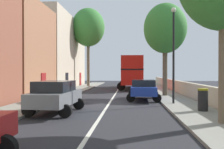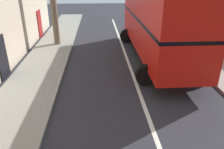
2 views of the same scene
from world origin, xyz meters
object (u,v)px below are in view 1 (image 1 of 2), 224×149
(street_tree_left_2, at_px, (88,28))
(lamppost_right, at_px, (174,47))
(street_tree_right_1, at_px, (165,29))
(double_decker_bus, at_px, (132,71))
(parked_car_blue_right_2, at_px, (144,88))
(litter_bin_right, at_px, (203,100))
(parked_car_grey_left_0, at_px, (56,95))

(street_tree_left_2, distance_m, lamppost_right, 21.20)
(street_tree_right_1, bearing_deg, double_decker_bus, 105.72)
(lamppost_right, bearing_deg, street_tree_right_1, 87.37)
(street_tree_right_1, distance_m, lamppost_right, 5.77)
(street_tree_left_2, bearing_deg, parked_car_blue_right_2, -65.67)
(parked_car_blue_right_2, relative_size, litter_bin_right, 3.86)
(parked_car_grey_left_0, bearing_deg, litter_bin_right, 4.22)
(double_decker_bus, bearing_deg, street_tree_left_2, 154.02)
(double_decker_bus, relative_size, street_tree_right_1, 1.28)
(parked_car_grey_left_0, distance_m, street_tree_left_2, 23.49)
(street_tree_right_1, bearing_deg, litter_bin_right, -84.77)
(street_tree_left_2, bearing_deg, street_tree_right_1, -55.05)
(double_decker_bus, distance_m, parked_car_grey_left_0, 19.44)
(parked_car_blue_right_2, distance_m, litter_bin_right, 6.22)
(parked_car_grey_left_0, relative_size, litter_bin_right, 3.54)
(street_tree_right_1, bearing_deg, parked_car_blue_right_2, -127.27)
(parked_car_grey_left_0, relative_size, parked_car_blue_right_2, 0.92)
(double_decker_bus, height_order, litter_bin_right, double_decker_bus)
(parked_car_blue_right_2, bearing_deg, lamppost_right, -55.59)
(parked_car_grey_left_0, bearing_deg, lamppost_right, 27.21)
(parked_car_grey_left_0, distance_m, litter_bin_right, 7.83)
(street_tree_left_2, xyz_separation_m, lamppost_right, (9.00, -18.55, -4.95))
(street_tree_right_1, relative_size, street_tree_left_2, 0.71)
(double_decker_bus, xyz_separation_m, parked_car_grey_left_0, (-4.20, -18.93, -1.39))
(parked_car_grey_left_0, xyz_separation_m, parked_car_blue_right_2, (5.00, 6.13, -0.04))
(lamppost_right, bearing_deg, double_decker_bus, 99.56)
(double_decker_bus, relative_size, parked_car_blue_right_2, 2.29)
(double_decker_bus, bearing_deg, parked_car_grey_left_0, -102.52)
(lamppost_right, bearing_deg, parked_car_blue_right_2, 124.41)
(parked_car_grey_left_0, relative_size, street_tree_right_1, 0.51)
(street_tree_left_2, bearing_deg, litter_bin_right, -65.03)
(parked_car_grey_left_0, relative_size, lamppost_right, 0.66)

